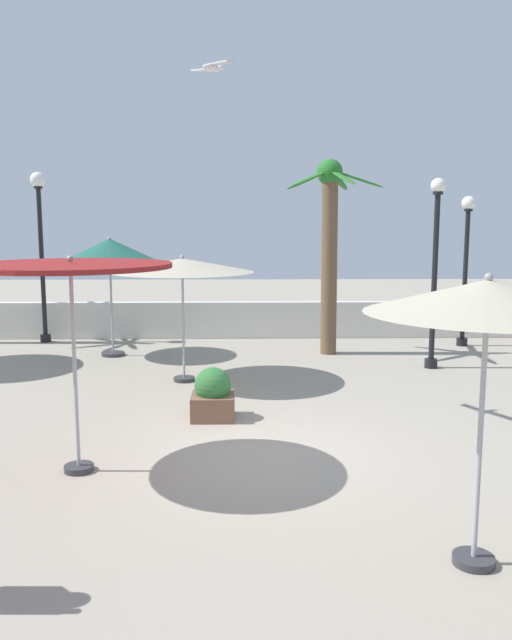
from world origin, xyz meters
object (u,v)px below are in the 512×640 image
(patio_umbrella_0, at_px, (488,299))
(lamp_post_1, at_px, (466,257))
(patio_umbrella_4, at_px, (182,266))
(lamp_post_0, at_px, (435,262))
(patio_umbrella_3, at_px, (71,274))
(seagull_1, at_px, (213,67))
(lamp_post_3, at_px, (41,234))
(planter, at_px, (213,395))
(palm_tree_1, at_px, (329,235))
(patio_umbrella_1, at_px, (110,251))

(patio_umbrella_0, height_order, lamp_post_1, lamp_post_1)
(patio_umbrella_4, distance_m, lamp_post_0, 5.48)
(patio_umbrella_3, height_order, patio_umbrella_4, patio_umbrella_3)
(lamp_post_1, height_order, seagull_1, seagull_1)
(seagull_1, bearing_deg, patio_umbrella_0, -62.14)
(patio_umbrella_3, bearing_deg, lamp_post_3, 109.30)
(patio_umbrella_0, xyz_separation_m, planter, (-2.67, 4.62, -2.12))
(patio_umbrella_3, relative_size, palm_tree_1, 0.60)
(planter, bearing_deg, lamp_post_1, 44.87)
(palm_tree_1, height_order, lamp_post_1, palm_tree_1)
(patio_umbrella_0, height_order, palm_tree_1, palm_tree_1)
(patio_umbrella_3, xyz_separation_m, patio_umbrella_4, (0.92, 4.77, -0.22))
(seagull_1, distance_m, planter, 5.23)
(patio_umbrella_1, distance_m, palm_tree_1, 5.25)
(patio_umbrella_0, xyz_separation_m, palm_tree_1, (-0.10, 9.87, 0.38))
(patio_umbrella_1, height_order, lamp_post_3, lamp_post_3)
(palm_tree_1, distance_m, seagull_1, 6.13)
(planter, bearing_deg, lamp_post_0, 37.89)
(patio_umbrella_0, bearing_deg, lamp_post_3, 123.02)
(lamp_post_0, relative_size, seagull_1, 4.13)
(palm_tree_1, distance_m, planter, 6.35)
(patio_umbrella_3, height_order, lamp_post_1, lamp_post_1)
(patio_umbrella_3, height_order, planter, patio_umbrella_3)
(palm_tree_1, distance_m, lamp_post_1, 3.81)
(patio_umbrella_4, bearing_deg, patio_umbrella_0, -64.73)
(patio_umbrella_0, distance_m, patio_umbrella_4, 7.90)
(lamp_post_1, xyz_separation_m, lamp_post_3, (-11.06, 0.74, 0.57))
(palm_tree_1, distance_m, lamp_post_3, 7.60)
(patio_umbrella_1, relative_size, lamp_post_3, 0.64)
(lamp_post_3, bearing_deg, patio_umbrella_4, -46.83)
(lamp_post_3, relative_size, seagull_1, 4.50)
(patio_umbrella_4, distance_m, palm_tree_1, 4.29)
(seagull_1, bearing_deg, lamp_post_3, 126.58)
(palm_tree_1, height_order, planter, palm_tree_1)
(patio_umbrella_4, bearing_deg, palm_tree_1, 39.75)
(patio_umbrella_1, xyz_separation_m, palm_tree_1, (5.23, 0.16, 0.36))
(patio_umbrella_0, height_order, patio_umbrella_3, patio_umbrella_3)
(patio_umbrella_4, xyz_separation_m, seagull_1, (0.74, -2.16, 3.26))
(patio_umbrella_1, height_order, lamp_post_1, lamp_post_1)
(seagull_1, bearing_deg, lamp_post_0, 35.19)
(lamp_post_0, height_order, lamp_post_1, lamp_post_0)
(patio_umbrella_1, bearing_deg, seagull_1, -60.32)
(patio_umbrella_0, relative_size, patio_umbrella_1, 0.96)
(patio_umbrella_4, height_order, palm_tree_1, palm_tree_1)
(lamp_post_0, xyz_separation_m, lamp_post_3, (-9.50, 3.31, 0.56))
(patio_umbrella_0, distance_m, lamp_post_3, 13.78)
(lamp_post_1, bearing_deg, planter, -135.13)
(patio_umbrella_4, bearing_deg, seagull_1, -71.15)
(seagull_1, bearing_deg, planter, -95.00)
(palm_tree_1, bearing_deg, patio_umbrella_1, -178.29)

